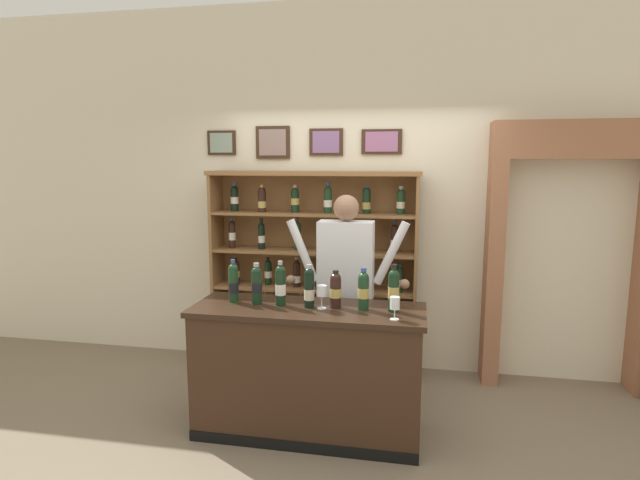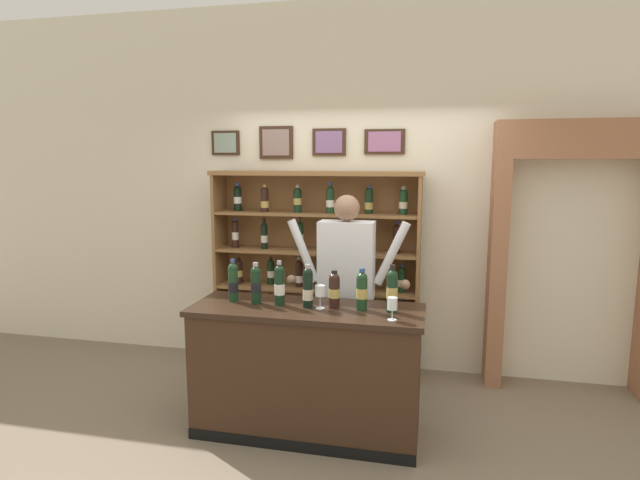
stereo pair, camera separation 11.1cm
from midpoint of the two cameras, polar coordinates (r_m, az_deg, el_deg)
The scene contains 15 objects.
ground_plane at distance 4.07m, azimuth 2.25°, elevation -20.92°, with size 14.00×14.00×0.02m, color #7A6B56.
back_wall at distance 4.97m, azimuth 5.37°, elevation 5.67°, with size 12.00×0.19×3.48m.
wine_shelf at distance 4.86m, azimuth 0.24°, elevation -3.09°, with size 1.97×0.35×1.92m.
archway_doorway at distance 5.00m, azimuth 26.90°, elevation 0.41°, with size 1.40×0.45×2.35m.
tasting_counter at distance 3.88m, azimuth -0.65°, elevation -14.34°, with size 1.68×0.61×0.96m.
shopkeeper at distance 4.18m, azimuth 3.67°, elevation -3.96°, with size 1.02×0.22×1.74m.
tasting_bottle_chianti at distance 3.90m, azimuth -8.86°, elevation -4.63°, with size 0.08×0.08×0.32m.
tasting_bottle_vin_santo at distance 3.81m, azimuth -6.33°, elevation -4.86°, with size 0.08×0.08×0.31m.
tasting_bottle_rosso at distance 3.75m, azimuth -3.70°, elevation -4.98°, with size 0.08×0.08×0.33m.
tasting_bottle_riserva at distance 3.69m, azimuth -0.50°, elevation -5.29°, with size 0.07×0.07×0.31m.
tasting_bottle_super_tuscan at distance 3.68m, azimuth 2.40°, elevation -5.51°, with size 0.08×0.08×0.27m.
tasting_bottle_brunello at distance 3.64m, azimuth 5.56°, elevation -5.56°, with size 0.08×0.08×0.30m.
tasting_bottle_prosecco at distance 3.61m, azimuth 8.91°, elevation -5.50°, with size 0.08×0.08×0.34m.
wine_glass_center at distance 3.66m, azimuth 0.89°, elevation -5.84°, with size 0.07×0.07×0.17m.
wine_glass_spare at distance 3.44m, azimuth 8.99°, elevation -7.12°, with size 0.07×0.07×0.16m.
Camera 2 is at (0.68, -3.47, 2.00)m, focal length 28.70 mm.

